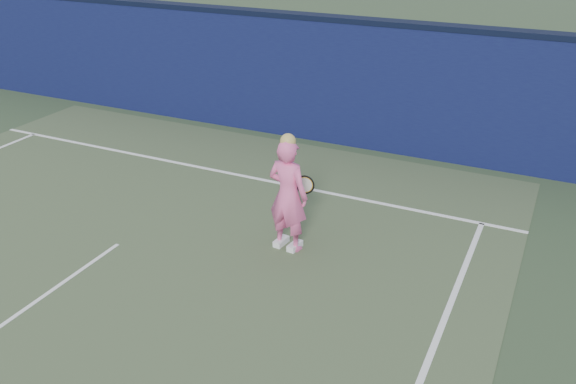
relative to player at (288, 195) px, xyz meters
The scene contains 6 objects.
ground 3.21m from the player, 138.65° to the right, with size 80.00×80.00×0.00m, color #2D4027.
backstop_wall 5.04m from the player, 117.48° to the left, with size 24.00×0.40×2.50m, color #0D113C.
wall_cap 5.30m from the player, 117.48° to the left, with size 24.00×0.42×0.10m, color black.
player is the anchor object (origin of this frame).
racket 0.44m from the player, 83.89° to the left, with size 0.55×0.14×0.30m.
court_lines 3.42m from the player, 134.38° to the right, with size 11.00×12.04×0.01m.
Camera 1 is at (5.66, -5.00, 4.63)m, focal length 38.00 mm.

